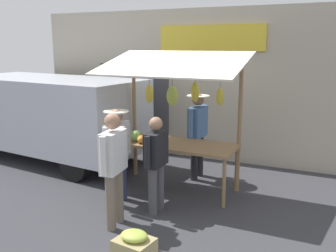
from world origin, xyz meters
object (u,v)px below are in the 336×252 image
shopper_in_striped_shirt (114,162)px  produce_crate_near (134,247)px  shopper_with_shopping_bag (117,149)px  vendor_with_sunhat (198,129)px  parked_van (46,111)px  shopper_in_grey_tee (156,159)px  market_stall (174,107)px

shopper_in_striped_shirt → produce_crate_near: shopper_in_striped_shirt is taller
produce_crate_near → shopper_in_striped_shirt: bearing=-43.4°
produce_crate_near → shopper_with_shopping_bag: bearing=-51.6°
vendor_with_sunhat → parked_van: parked_van is taller
shopper_in_grey_tee → produce_crate_near: (-0.38, 1.36, -0.70)m
shopper_in_striped_shirt → parked_van: bearing=48.3°
market_stall → parked_van: 3.54m
market_stall → parked_van: market_stall is taller
vendor_with_sunhat → produce_crate_near: (-0.33, 3.08, -0.84)m
vendor_with_sunhat → shopper_with_shopping_bag: (0.78, 1.68, -0.07)m
shopper_in_grey_tee → shopper_in_striped_shirt: shopper_in_striped_shirt is taller
vendor_with_sunhat → market_stall: bearing=-10.9°
market_stall → vendor_with_sunhat: 0.92m
market_stall → shopper_in_striped_shirt: 1.78m
market_stall → vendor_with_sunhat: size_ratio=1.48×
shopper_in_striped_shirt → parked_van: size_ratio=0.37×
shopper_in_grey_tee → shopper_in_striped_shirt: size_ratio=0.91×
shopper_in_grey_tee → shopper_in_striped_shirt: bearing=154.4°
shopper_with_shopping_bag → shopper_in_grey_tee: bearing=-90.1°
market_stall → shopper_with_shopping_bag: size_ratio=1.57×
parked_van → produce_crate_near: parked_van is taller
produce_crate_near → vendor_with_sunhat: bearing=-83.9°
shopper_in_grey_tee → parked_van: (3.61, -1.54, 0.25)m
shopper_in_striped_shirt → produce_crate_near: bearing=-140.8°
market_stall → produce_crate_near: market_stall is taller
vendor_with_sunhat → shopper_in_striped_shirt: (0.37, 2.42, -0.03)m
shopper_with_shopping_bag → shopper_in_striped_shirt: 0.84m
market_stall → shopper_with_shopping_bag: market_stall is taller
market_stall → shopper_with_shopping_bag: 1.27m
shopper_with_shopping_bag → produce_crate_near: (-1.11, 1.41, -0.77)m
shopper_in_striped_shirt → produce_crate_near: size_ratio=3.32×
market_stall → produce_crate_near: (-0.52, 2.35, -1.36)m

